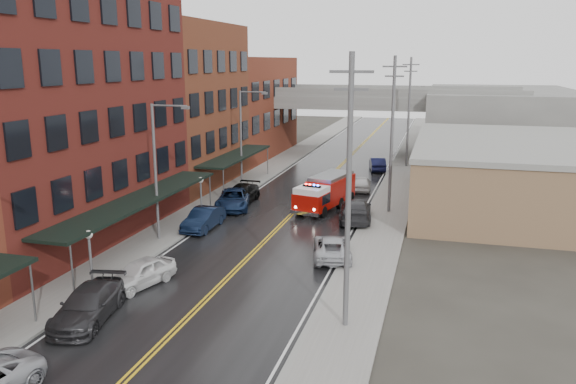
# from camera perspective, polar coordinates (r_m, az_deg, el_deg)

# --- Properties ---
(road) EXTENTS (11.00, 160.00, 0.02)m
(road) POSITION_cam_1_polar(r_m,az_deg,el_deg) (41.08, -0.55, -3.22)
(road) COLOR black
(road) RESTS_ON ground
(sidewalk_left) EXTENTS (3.00, 160.00, 0.15)m
(sidewalk_left) POSITION_cam_1_polar(r_m,az_deg,el_deg) (43.57, -9.83, -2.37)
(sidewalk_left) COLOR slate
(sidewalk_left) RESTS_ON ground
(sidewalk_right) EXTENTS (3.00, 160.00, 0.15)m
(sidewalk_right) POSITION_cam_1_polar(r_m,az_deg,el_deg) (39.76, 9.64, -3.88)
(sidewalk_right) COLOR slate
(sidewalk_right) RESTS_ON ground
(curb_left) EXTENTS (0.30, 160.00, 0.15)m
(curb_left) POSITION_cam_1_polar(r_m,az_deg,el_deg) (42.91, -7.83, -2.54)
(curb_left) COLOR gray
(curb_left) RESTS_ON ground
(curb_right) EXTENTS (0.30, 160.00, 0.15)m
(curb_right) POSITION_cam_1_polar(r_m,az_deg,el_deg) (39.94, 7.28, -3.71)
(curb_right) COLOR gray
(curb_right) RESTS_ON ground
(brick_building_b) EXTENTS (9.00, 20.00, 18.00)m
(brick_building_b) POSITION_cam_1_polar(r_m,az_deg,el_deg) (39.29, -22.82, 8.36)
(brick_building_b) COLOR #5B1A18
(brick_building_b) RESTS_ON ground
(brick_building_c) EXTENTS (9.00, 15.00, 15.00)m
(brick_building_c) POSITION_cam_1_polar(r_m,az_deg,el_deg) (54.23, -11.21, 8.60)
(brick_building_c) COLOR brown
(brick_building_c) RESTS_ON ground
(brick_building_far) EXTENTS (9.00, 20.00, 12.00)m
(brick_building_far) POSITION_cam_1_polar(r_m,az_deg,el_deg) (70.39, -4.75, 8.59)
(brick_building_far) COLOR brown
(brick_building_far) RESTS_ON ground
(tan_building) EXTENTS (14.00, 22.00, 5.00)m
(tan_building) POSITION_cam_1_polar(r_m,az_deg,el_deg) (49.01, 21.16, 1.58)
(tan_building) COLOR #8C6D4B
(tan_building) RESTS_ON ground
(right_far_block) EXTENTS (18.00, 30.00, 8.00)m
(right_far_block) POSITION_cam_1_polar(r_m,az_deg,el_deg) (78.57, 20.71, 6.80)
(right_far_block) COLOR slate
(right_far_block) RESTS_ON ground
(awning_1) EXTENTS (2.60, 18.00, 3.09)m
(awning_1) POSITION_cam_1_polar(r_m,az_deg,el_deg) (36.94, -14.87, -0.77)
(awning_1) COLOR black
(awning_1) RESTS_ON ground
(awning_2) EXTENTS (2.60, 13.00, 3.09)m
(awning_2) POSITION_cam_1_polar(r_m,az_deg,el_deg) (52.46, -5.28, 3.68)
(awning_2) COLOR black
(awning_2) RESTS_ON ground
(globe_lamp_1) EXTENTS (0.44, 0.44, 3.12)m
(globe_lamp_1) POSITION_cam_1_polar(r_m,az_deg,el_deg) (30.90, -19.53, -5.13)
(globe_lamp_1) COLOR #59595B
(globe_lamp_1) RESTS_ON ground
(globe_lamp_2) EXTENTS (0.44, 0.44, 3.12)m
(globe_lamp_2) POSITION_cam_1_polar(r_m,az_deg,el_deg) (42.66, -8.85, 0.44)
(globe_lamp_2) COLOR #59595B
(globe_lamp_2) RESTS_ON ground
(street_lamp_1) EXTENTS (2.64, 0.22, 9.00)m
(street_lamp_1) POSITION_cam_1_polar(r_m,az_deg,el_deg) (36.89, -13.02, 2.81)
(street_lamp_1) COLOR #59595B
(street_lamp_1) RESTS_ON ground
(street_lamp_2) EXTENTS (2.64, 0.22, 9.00)m
(street_lamp_2) POSITION_cam_1_polar(r_m,az_deg,el_deg) (51.35, -4.55, 5.97)
(street_lamp_2) COLOR #59595B
(street_lamp_2) RESTS_ON ground
(utility_pole_0) EXTENTS (1.80, 0.24, 12.00)m
(utility_pole_0) POSITION_cam_1_polar(r_m,az_deg,el_deg) (23.77, 6.17, 0.18)
(utility_pole_0) COLOR #59595B
(utility_pole_0) RESTS_ON ground
(utility_pole_1) EXTENTS (1.80, 0.24, 12.00)m
(utility_pole_1) POSITION_cam_1_polar(r_m,az_deg,el_deg) (43.36, 10.52, 5.94)
(utility_pole_1) COLOR #59595B
(utility_pole_1) RESTS_ON ground
(utility_pole_2) EXTENTS (1.80, 0.24, 12.00)m
(utility_pole_2) POSITION_cam_1_polar(r_m,az_deg,el_deg) (63.21, 12.17, 8.10)
(utility_pole_2) COLOR #59595B
(utility_pole_2) RESTS_ON ground
(overpass) EXTENTS (40.00, 10.00, 7.50)m
(overpass) POSITION_cam_1_polar(r_m,az_deg,el_deg) (70.94, 6.64, 8.57)
(overpass) COLOR slate
(overpass) RESTS_ON ground
(fire_truck) EXTENTS (4.14, 7.55, 2.64)m
(fire_truck) POSITION_cam_1_polar(r_m,az_deg,el_deg) (44.93, 3.78, 0.06)
(fire_truck) COLOR #900C06
(fire_truck) RESTS_ON ground
(parked_car_left_3) EXTENTS (3.04, 5.50, 1.51)m
(parked_car_left_3) POSITION_cam_1_polar(r_m,az_deg,el_deg) (27.69, -19.63, -10.74)
(parked_car_left_3) COLOR #28272A
(parked_car_left_3) RESTS_ON ground
(parked_car_left_4) EXTENTS (2.86, 4.54, 1.44)m
(parked_car_left_4) POSITION_cam_1_polar(r_m,az_deg,el_deg) (30.83, -14.82, -7.98)
(parked_car_left_4) COLOR silver
(parked_car_left_4) RESTS_ON ground
(parked_car_left_5) EXTENTS (1.64, 4.59, 1.51)m
(parked_car_left_5) POSITION_cam_1_polar(r_m,az_deg,el_deg) (40.00, -8.58, -2.72)
(parked_car_left_5) COLOR black
(parked_car_left_5) RESTS_ON ground
(parked_car_left_6) EXTENTS (3.70, 5.90, 1.52)m
(parked_car_left_6) POSITION_cam_1_polar(r_m,az_deg,el_deg) (45.36, -5.52, -0.72)
(parked_car_left_6) COLOR #112143
(parked_car_left_6) RESTS_ON ground
(parked_car_left_7) EXTENTS (2.13, 5.19, 1.50)m
(parked_car_left_7) POSITION_cam_1_polar(r_m,az_deg,el_deg) (46.86, -4.80, -0.26)
(parked_car_left_7) COLOR black
(parked_car_left_7) RESTS_ON ground
(parked_car_right_0) EXTENTS (3.20, 5.15, 1.33)m
(parked_car_right_0) POSITION_cam_1_polar(r_m,az_deg,el_deg) (34.05, 4.50, -5.62)
(parked_car_right_0) COLOR #ACAEB4
(parked_car_right_0) RESTS_ON ground
(parked_car_right_1) EXTENTS (3.06, 5.95, 1.65)m
(parked_car_right_1) POSITION_cam_1_polar(r_m,az_deg,el_deg) (41.89, 6.86, -1.83)
(parked_car_right_1) COLOR #2B2B2E
(parked_car_right_1) RESTS_ON ground
(parked_car_right_2) EXTENTS (2.03, 4.12, 1.35)m
(parked_car_right_2) POSITION_cam_1_polar(r_m,az_deg,el_deg) (51.73, 7.50, 0.88)
(parked_car_right_2) COLOR silver
(parked_car_right_2) RESTS_ON ground
(parked_car_right_3) EXTENTS (2.38, 4.60, 1.44)m
(parked_car_right_3) POSITION_cam_1_polar(r_m,az_deg,el_deg) (61.41, 9.07, 2.82)
(parked_car_right_3) COLOR black
(parked_car_right_3) RESTS_ON ground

